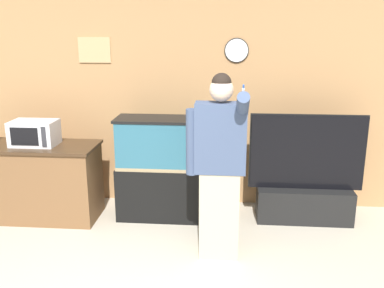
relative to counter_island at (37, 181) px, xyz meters
name	(u,v)px	position (x,y,z in m)	size (l,w,h in m)	color
wall_back_paneled	(175,102)	(1.57, 0.67, 0.85)	(10.00, 0.08, 2.60)	#A87A4C
counter_island	(37,181)	(0.00, 0.00, 0.00)	(1.47, 0.63, 0.90)	brown
microwave	(34,133)	(0.03, -0.01, 0.59)	(0.51, 0.34, 0.28)	silver
aquarium_on_stand	(166,169)	(1.52, 0.14, 0.15)	(1.14, 0.45, 1.21)	black
tv_on_stand	(304,190)	(3.15, 0.19, -0.08)	(1.32, 0.40, 1.27)	black
person_standing	(219,165)	(2.16, -0.72, 0.50)	(0.57, 0.43, 1.82)	#BCAD89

